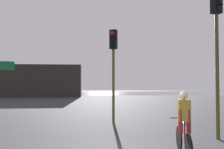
{
  "coord_description": "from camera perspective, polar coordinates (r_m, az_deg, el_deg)",
  "views": [
    {
      "loc": [
        -0.49,
        -5.54,
        1.82
      ],
      "look_at": [
        0.5,
        5.0,
        2.2
      ],
      "focal_mm": 40.0,
      "sensor_mm": 36.0,
      "label": 1
    }
  ],
  "objects": [
    {
      "name": "traffic_light_center",
      "position": [
        11.7,
        0.32,
        3.83
      ],
      "size": [
        0.4,
        0.42,
        4.34
      ],
      "rotation": [
        0.0,
        0.0,
        2.63
      ],
      "color": "#4C4719",
      "rests_on": "ground"
    },
    {
      "name": "traffic_light_near_right",
      "position": [
        9.05,
        22.83,
        8.61
      ],
      "size": [
        0.37,
        0.39,
        5.05
      ],
      "rotation": [
        0.0,
        0.0,
        3.41
      ],
      "color": "#4C4719",
      "rests_on": "ground"
    },
    {
      "name": "cyclist",
      "position": [
        6.63,
        16.1,
        -10.67
      ],
      "size": [
        0.48,
        1.7,
        1.62
      ],
      "rotation": [
        0.0,
        0.0,
        -0.15
      ],
      "color": "black",
      "rests_on": "ground"
    },
    {
      "name": "water_strip",
      "position": [
        45.15,
        -4.77,
        -4.33
      ],
      "size": [
        80.0,
        16.0,
        0.01
      ],
      "primitive_type": "cube",
      "color": "slate",
      "rests_on": "ground"
    },
    {
      "name": "distant_building",
      "position": [
        35.9,
        -17.39,
        -1.41
      ],
      "size": [
        12.9,
        4.0,
        4.31
      ],
      "primitive_type": "cube",
      "color": "#2D2823",
      "rests_on": "ground"
    }
  ]
}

